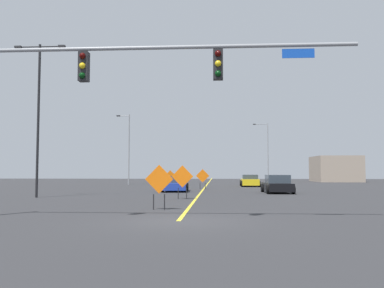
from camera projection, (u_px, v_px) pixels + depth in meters
name	position (u px, v px, depth m)	size (l,w,h in m)	color
ground	(178.00, 221.00, 14.15)	(144.51, 144.51, 0.00)	#2D2D30
road_centre_stripe	(208.00, 184.00, 54.13)	(0.16, 80.28, 0.01)	yellow
traffic_signal_assembly	(90.00, 79.00, 14.65)	(14.36, 0.44, 6.58)	gray
street_lamp_far_left	(38.00, 108.00, 26.91)	(3.37, 0.24, 9.98)	black
street_lamp_far_right	(128.00, 146.00, 51.13)	(1.65, 0.24, 8.65)	gray
street_lamp_mid_right	(267.00, 149.00, 65.40)	(2.38, 0.24, 9.19)	gray
construction_sign_right_lane	(159.00, 181.00, 18.33)	(1.27, 0.16, 1.98)	orange
construction_sign_right_shoulder	(182.00, 178.00, 25.14)	(1.33, 0.26, 2.04)	orange
construction_sign_left_shoulder	(203.00, 177.00, 38.37)	(1.24, 0.14, 1.86)	orange
construction_sign_median_near	(170.00, 177.00, 38.93)	(1.14, 0.17, 1.75)	orange
car_silver_mid	(167.00, 178.00, 58.39)	(2.34, 4.26, 1.37)	#B7BABF
car_yellow_passing	(250.00, 181.00, 45.13)	(2.04, 4.13, 1.27)	gold
car_green_near	(165.00, 179.00, 52.52)	(2.34, 3.96, 1.35)	#196B38
car_black_distant	(277.00, 185.00, 31.94)	(2.20, 4.19, 1.39)	black
car_blue_far	(175.00, 184.00, 34.38)	(2.26, 4.36, 1.28)	#1E389E
roadside_building_east	(335.00, 169.00, 64.44)	(6.39, 7.95, 3.93)	gray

